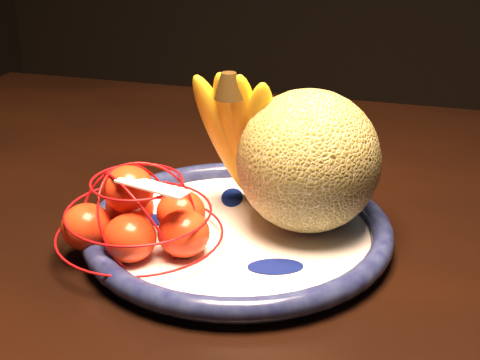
% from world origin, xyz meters
% --- Properties ---
extents(dining_table, '(1.45, 0.90, 0.72)m').
position_xyz_m(dining_table, '(-0.12, -0.07, 0.64)').
color(dining_table, black).
rests_on(dining_table, ground).
extents(fruit_bowl, '(0.34, 0.34, 0.03)m').
position_xyz_m(fruit_bowl, '(-0.16, -0.21, 0.73)').
color(fruit_bowl, white).
rests_on(fruit_bowl, dining_table).
extents(cantaloupe, '(0.16, 0.16, 0.16)m').
position_xyz_m(cantaloupe, '(-0.09, -0.18, 0.81)').
color(cantaloupe, olive).
rests_on(cantaloupe, fruit_bowl).
extents(banana_bunch, '(0.12, 0.12, 0.19)m').
position_xyz_m(banana_bunch, '(-0.17, -0.16, 0.82)').
color(banana_bunch, yellow).
rests_on(banana_bunch, fruit_bowl).
extents(mandarin_bag, '(0.18, 0.18, 0.11)m').
position_xyz_m(mandarin_bag, '(-0.25, -0.27, 0.76)').
color(mandarin_bag, '#FF3813').
rests_on(mandarin_bag, fruit_bowl).
extents(price_tag, '(0.07, 0.04, 0.01)m').
position_xyz_m(price_tag, '(-0.23, -0.29, 0.81)').
color(price_tag, white).
rests_on(price_tag, mandarin_bag).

